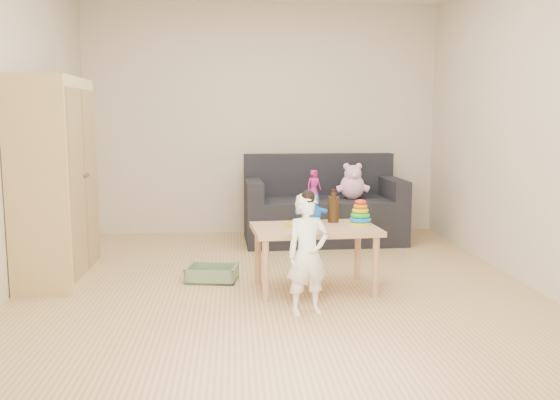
{
  "coord_description": "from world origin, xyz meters",
  "views": [
    {
      "loc": [
        -0.33,
        -4.58,
        1.32
      ],
      "look_at": [
        0.05,
        0.25,
        0.65
      ],
      "focal_mm": 38.0,
      "sensor_mm": 36.0,
      "label": 1
    }
  ],
  "objects": [
    {
      "name": "room",
      "position": [
        0.0,
        0.0,
        1.3
      ],
      "size": [
        4.5,
        4.5,
        4.5
      ],
      "color": "tan",
      "rests_on": "ground"
    },
    {
      "name": "wardrobe",
      "position": [
        -1.76,
        0.26,
        0.82
      ],
      "size": [
        0.46,
        0.91,
        1.64
      ],
      "primitive_type": "cube",
      "color": "#DABE78",
      "rests_on": "ground"
    },
    {
      "name": "sofa",
      "position": [
        0.63,
        1.64,
        0.23
      ],
      "size": [
        1.69,
        0.88,
        0.47
      ],
      "primitive_type": "cube",
      "rotation": [
        0.0,
        0.0,
        0.03
      ],
      "color": "black",
      "rests_on": "ground"
    },
    {
      "name": "play_table",
      "position": [
        0.29,
        -0.16,
        0.25
      ],
      "size": [
        0.99,
        0.67,
        0.5
      ],
      "primitive_type": "cube",
      "rotation": [
        0.0,
        0.0,
        0.07
      ],
      "color": "tan",
      "rests_on": "ground"
    },
    {
      "name": "storage_bin",
      "position": [
        -0.52,
        0.17,
        0.06
      ],
      "size": [
        0.44,
        0.36,
        0.12
      ],
      "primitive_type": null,
      "rotation": [
        0.0,
        0.0,
        -0.16
      ],
      "color": "gray",
      "rests_on": "ground"
    },
    {
      "name": "toddler",
      "position": [
        0.16,
        -0.72,
        0.4
      ],
      "size": [
        0.34,
        0.27,
        0.8
      ],
      "primitive_type": "imported",
      "rotation": [
        0.0,
        0.0,
        0.27
      ],
      "color": "white",
      "rests_on": "ground"
    },
    {
      "name": "pink_bear",
      "position": [
        0.93,
        1.6,
        0.63
      ],
      "size": [
        0.3,
        0.27,
        0.32
      ],
      "primitive_type": null,
      "rotation": [
        0.0,
        0.0,
        -0.1
      ],
      "color": "#FFBBDC",
      "rests_on": "sofa"
    },
    {
      "name": "doll",
      "position": [
        0.51,
        1.57,
        0.62
      ],
      "size": [
        0.18,
        0.16,
        0.31
      ],
      "primitive_type": "imported",
      "rotation": [
        0.0,
        0.0,
        0.37
      ],
      "color": "#E22A9F",
      "rests_on": "sofa"
    },
    {
      "name": "ring_stacker",
      "position": [
        0.65,
        -0.08,
        0.57
      ],
      "size": [
        0.17,
        0.17,
        0.19
      ],
      "color": "#DBEC0C",
      "rests_on": "play_table"
    },
    {
      "name": "brown_bottle",
      "position": [
        0.46,
        0.03,
        0.61
      ],
      "size": [
        0.09,
        0.09,
        0.26
      ],
      "color": "black",
      "rests_on": "play_table"
    },
    {
      "name": "blue_plush",
      "position": [
        0.28,
        0.02,
        0.62
      ],
      "size": [
        0.25,
        0.23,
        0.25
      ],
      "primitive_type": null,
      "rotation": [
        0.0,
        0.0,
        0.4
      ],
      "color": "#1C6CFF",
      "rests_on": "play_table"
    },
    {
      "name": "wooden_figure",
      "position": [
        0.2,
        -0.16,
        0.55
      ],
      "size": [
        0.05,
        0.04,
        0.11
      ],
      "primitive_type": null,
      "rotation": [
        0.0,
        0.0,
        0.19
      ],
      "color": "brown",
      "rests_on": "play_table"
    },
    {
      "name": "yellow_book",
      "position": [
        0.18,
        -0.08,
        0.51
      ],
      "size": [
        0.24,
        0.24,
        0.02
      ],
      "primitive_type": "cube",
      "rotation": [
        0.0,
        0.0,
        -0.13
      ],
      "color": "orange",
      "rests_on": "play_table"
    }
  ]
}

